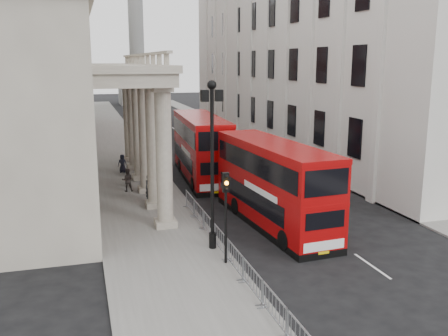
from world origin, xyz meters
The scene contains 19 objects.
ground centered at (0.00, 0.00, 0.00)m, with size 260.00×260.00×0.00m, color black.
sidewalk_west centered at (-3.00, 30.00, 0.06)m, with size 6.00×140.00×0.12m, color slate.
sidewalk_east centered at (13.50, 30.00, 0.06)m, with size 3.00×140.00×0.12m, color slate.
kerb centered at (-0.05, 30.00, 0.07)m, with size 0.20×140.00×0.14m, color slate.
portico_building centered at (-10.50, 18.00, 6.00)m, with size 9.00×28.00×12.00m, color gray.
brick_building centered at (-10.50, 48.00, 11.00)m, with size 9.00×32.00×22.00m, color maroon.
west_building_far centered at (-10.50, 80.00, 10.00)m, with size 9.00×30.00×20.00m, color gray.
east_building centered at (16.00, 32.00, 12.50)m, with size 8.00×55.00×25.00m, color beige.
monument_column centered at (6.00, 92.00, 15.98)m, with size 8.00×8.00×54.20m.
lamp_post_south centered at (-0.60, 4.00, 4.91)m, with size 1.05×0.44×8.32m.
lamp_post_mid centered at (-0.60, 20.00, 4.91)m, with size 1.05×0.44×8.32m.
lamp_post_north centered at (-0.60, 36.00, 4.91)m, with size 1.05×0.44×8.32m.
traffic_light centered at (-0.50, 1.98, 3.11)m, with size 0.28×0.33×4.30m.
crowd_barriers centered at (-0.35, 2.23, 0.67)m, with size 0.50×18.75×1.10m.
bus_near centered at (3.78, 6.89, 2.52)m, with size 3.54×11.34×4.82m.
bus_far centered at (2.53, 19.35, 2.64)m, with size 3.48×11.84×5.05m.
pedestrian_a centered at (-2.43, 13.43, 1.03)m, with size 0.66×0.43×1.81m, color black.
pedestrian_b centered at (-3.63, 16.44, 0.95)m, with size 0.80×0.63×1.65m, color #2A2421.
pedestrian_c centered at (-3.42, 22.93, 0.88)m, with size 0.75×0.49×1.53m, color black.
Camera 1 is at (-6.64, -18.90, 9.32)m, focal length 40.00 mm.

